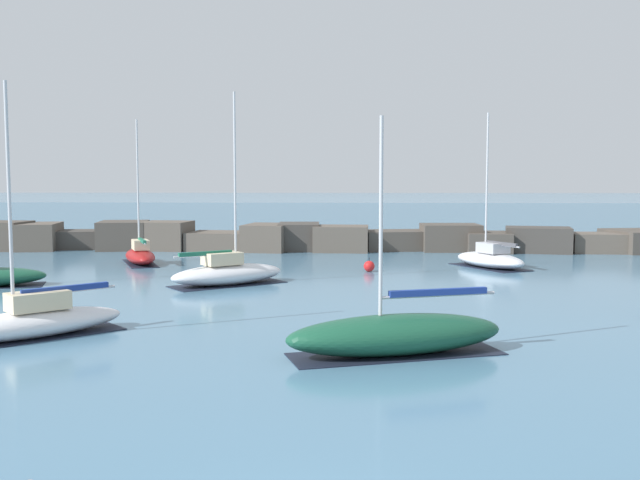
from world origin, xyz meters
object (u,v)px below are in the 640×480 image
object	(u,v)px
sailboat_moored_2	(227,272)
sailboat_moored_1	(396,334)
sailboat_moored_7	(140,254)
sailboat_moored_3	(490,258)
sailboat_moored_5	(30,321)
mooring_buoy_orange_near	(369,266)

from	to	relation	value
sailboat_moored_2	sailboat_moored_1	bearing A→B (deg)	-61.69
sailboat_moored_7	sailboat_moored_3	bearing A→B (deg)	-2.72
sailboat_moored_3	sailboat_moored_7	bearing A→B (deg)	177.28
sailboat_moored_5	sailboat_moored_1	bearing A→B (deg)	-8.45
sailboat_moored_1	mooring_buoy_orange_near	xyz separation A→B (m)	(-0.34, 20.44, -0.33)
sailboat_moored_7	mooring_buoy_orange_near	xyz separation A→B (m)	(14.97, -3.46, -0.28)
sailboat_moored_3	mooring_buoy_orange_near	world-z (taller)	sailboat_moored_3
sailboat_moored_5	sailboat_moored_3	bearing A→B (deg)	46.42
sailboat_moored_2	sailboat_moored_7	world-z (taller)	sailboat_moored_2
sailboat_moored_1	sailboat_moored_7	world-z (taller)	sailboat_moored_7
sailboat_moored_1	sailboat_moored_3	world-z (taller)	sailboat_moored_3
sailboat_moored_5	sailboat_moored_7	distance (m)	22.19
sailboat_moored_1	sailboat_moored_5	xyz separation A→B (m)	(-12.62, 1.88, -0.07)
sailboat_moored_1	sailboat_moored_3	bearing A→B (deg)	72.22
sailboat_moored_1	sailboat_moored_5	world-z (taller)	sailboat_moored_5
mooring_buoy_orange_near	sailboat_moored_3	bearing A→B (deg)	17.30
sailboat_moored_2	mooring_buoy_orange_near	bearing A→B (deg)	36.91
sailboat_moored_3	sailboat_moored_5	size ratio (longest dim) A/B	1.10
sailboat_moored_2	sailboat_moored_7	xyz separation A→B (m)	(-7.37, 9.16, -0.04)
sailboat_moored_1	sailboat_moored_7	distance (m)	28.38
sailboat_moored_2	mooring_buoy_orange_near	world-z (taller)	sailboat_moored_2
sailboat_moored_1	sailboat_moored_2	bearing A→B (deg)	118.31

